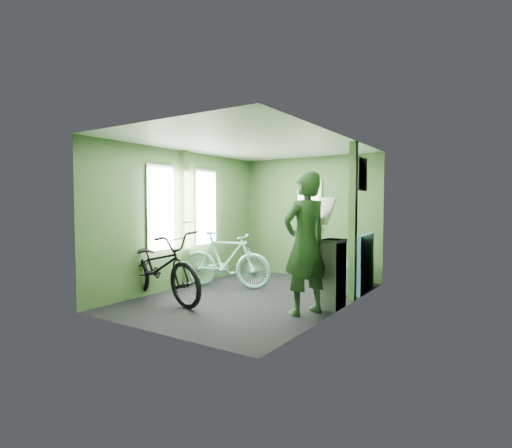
{
  "coord_description": "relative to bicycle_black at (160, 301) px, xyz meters",
  "views": [
    {
      "loc": [
        3.32,
        -4.99,
        1.42
      ],
      "look_at": [
        0.0,
        0.1,
        1.1
      ],
      "focal_mm": 28.0,
      "sensor_mm": 36.0,
      "label": 1
    }
  ],
  "objects": [
    {
      "name": "room",
      "position": [
        0.93,
        1.01,
        1.44
      ],
      "size": [
        4.0,
        4.02,
        2.31
      ],
      "color": "black",
      "rests_on": "ground"
    },
    {
      "name": "passenger",
      "position": [
        2.06,
        0.55,
        0.91
      ],
      "size": [
        0.67,
        0.81,
        1.82
      ],
      "rotation": [
        0.0,
        0.0,
        -2.0
      ],
      "color": "#2D4D2A",
      "rests_on": "ground"
    },
    {
      "name": "bench_seat",
      "position": [
        2.12,
        2.24,
        0.27
      ],
      "size": [
        0.54,
        0.9,
        0.92
      ],
      "rotation": [
        0.0,
        0.0,
        0.07
      ],
      "color": "#2E4A62",
      "rests_on": "ground"
    },
    {
      "name": "bicycle_mint",
      "position": [
        0.26,
        1.24,
        0.0
      ],
      "size": [
        1.65,
        0.87,
        0.98
      ],
      "primitive_type": "imported",
      "rotation": [
        0.0,
        -0.08,
        1.81
      ],
      "color": "#7EC5B0",
      "rests_on": "ground"
    },
    {
      "name": "bicycle_black",
      "position": [
        0.0,
        0.0,
        0.0
      ],
      "size": [
        2.04,
        1.12,
        1.07
      ],
      "primitive_type": "imported",
      "rotation": [
        0.0,
        -0.1,
        1.38
      ],
      "color": "black",
      "rests_on": "ground"
    },
    {
      "name": "waste_box",
      "position": [
        2.23,
        1.02,
        0.47
      ],
      "size": [
        0.27,
        0.38,
        0.93
      ],
      "primitive_type": "cube",
      "color": "gray",
      "rests_on": "ground"
    }
  ]
}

